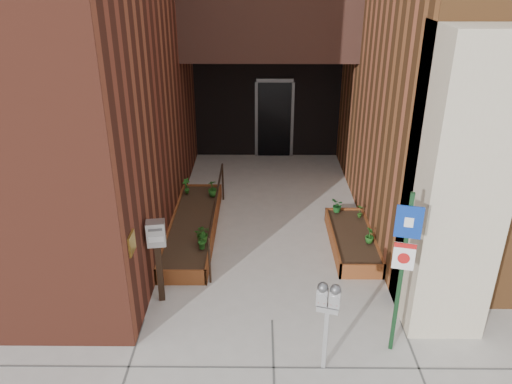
{
  "coord_description": "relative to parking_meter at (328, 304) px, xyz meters",
  "views": [
    {
      "loc": [
        -0.2,
        -6.19,
        5.1
      ],
      "look_at": [
        -0.26,
        1.8,
        1.36
      ],
      "focal_mm": 35.0,
      "sensor_mm": 36.0,
      "label": 1
    }
  ],
  "objects": [
    {
      "name": "shrub_right_a",
      "position": [
        1.16,
        2.84,
        -0.62
      ],
      "size": [
        0.19,
        0.19,
        0.3
      ],
      "primitive_type": "imported",
      "rotation": [
        0.0,
        0.0,
        1.44
      ],
      "color": "#1C5217",
      "rests_on": "planter_right"
    },
    {
      "name": "planter_right",
      "position": [
        0.91,
        3.17,
        -0.94
      ],
      "size": [
        0.8,
        2.2,
        0.3
      ],
      "color": "maroon",
      "rests_on": "ground"
    },
    {
      "name": "sign_post",
      "position": [
        1.01,
        0.36,
        0.46
      ],
      "size": [
        0.33,
        0.12,
        2.48
      ],
      "color": "#123319",
      "rests_on": "ground"
    },
    {
      "name": "shrub_left_c",
      "position": [
        -1.94,
        4.85,
        -0.58
      ],
      "size": [
        0.28,
        0.28,
        0.37
      ],
      "primitive_type": "imported",
      "rotation": [
        0.0,
        0.0,
        3.62
      ],
      "color": "#1B4F16",
      "rests_on": "planter_left"
    },
    {
      "name": "ground",
      "position": [
        -0.69,
        0.97,
        -1.07
      ],
      "size": [
        80.0,
        80.0,
        0.0
      ],
      "primitive_type": "plane",
      "color": "#9E9991",
      "rests_on": "ground"
    },
    {
      "name": "parking_meter",
      "position": [
        0.0,
        0.0,
        0.0
      ],
      "size": [
        0.32,
        0.19,
        1.38
      ],
      "color": "#AFAFB2",
      "rests_on": "ground"
    },
    {
      "name": "shrub_left_d",
      "position": [
        -2.54,
        4.98,
        -0.59
      ],
      "size": [
        0.27,
        0.27,
        0.36
      ],
      "primitive_type": "imported",
      "rotation": [
        0.0,
        0.0,
        5.62
      ],
      "color": "#20631C",
      "rests_on": "planter_left"
    },
    {
      "name": "shrub_left_a",
      "position": [
        -1.94,
        2.83,
        -0.59
      ],
      "size": [
        0.36,
        0.36,
        0.36
      ],
      "primitive_type": "imported",
      "rotation": [
        0.0,
        0.0,
        0.13
      ],
      "color": "#245718",
      "rests_on": "planter_left"
    },
    {
      "name": "shrub_right_c",
      "position": [
        0.73,
        4.07,
        -0.62
      ],
      "size": [
        0.28,
        0.28,
        0.3
      ],
      "primitive_type": "imported",
      "rotation": [
        0.0,
        0.0,
        4.73
      ],
      "color": "#164F1C",
      "rests_on": "planter_right"
    },
    {
      "name": "shrub_right_b",
      "position": [
        1.16,
        3.83,
        -0.62
      ],
      "size": [
        0.22,
        0.22,
        0.3
      ],
      "primitive_type": "imported",
      "rotation": [
        0.0,
        0.0,
        2.48
      ],
      "color": "#255117",
      "rests_on": "planter_right"
    },
    {
      "name": "handrail",
      "position": [
        -1.74,
        3.62,
        -0.32
      ],
      "size": [
        0.04,
        3.34,
        0.9
      ],
      "color": "black",
      "rests_on": "ground"
    },
    {
      "name": "shrub_left_b",
      "position": [
        -1.94,
        2.62,
        -0.61
      ],
      "size": [
        0.2,
        0.2,
        0.32
      ],
      "primitive_type": "imported",
      "rotation": [
        0.0,
        0.0,
        1.68
      ],
      "color": "#205B1A",
      "rests_on": "planter_left"
    },
    {
      "name": "planter_left",
      "position": [
        -2.24,
        3.67,
        -0.94
      ],
      "size": [
        0.9,
        3.6,
        0.3
      ],
      "color": "maroon",
      "rests_on": "ground"
    },
    {
      "name": "payment_dropbox",
      "position": [
        -2.49,
        1.49,
        -0.02
      ],
      "size": [
        0.32,
        0.26,
        1.45
      ],
      "color": "black",
      "rests_on": "ground"
    }
  ]
}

